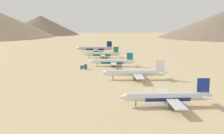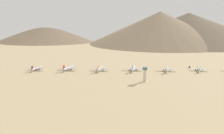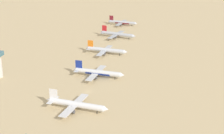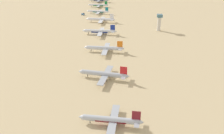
{
  "view_description": "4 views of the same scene",
  "coord_description": "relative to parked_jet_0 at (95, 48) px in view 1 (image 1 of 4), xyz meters",
  "views": [
    {
      "loc": [
        33.43,
        154.3,
        39.29
      ],
      "look_at": [
        16.79,
        -59.2,
        4.27
      ],
      "focal_mm": 44.8,
      "sensor_mm": 36.0,
      "label": 1
    },
    {
      "loc": [
        -436.44,
        1.79,
        92.44
      ],
      "look_at": [
        -6.99,
        69.22,
        6.37
      ],
      "focal_mm": 38.28,
      "sensor_mm": 36.0,
      "label": 2
    },
    {
      "loc": [
        92.67,
        -246.26,
        117.13
      ],
      "look_at": [
        6.29,
        42.05,
        5.75
      ],
      "focal_mm": 60.56,
      "sensor_mm": 36.0,
      "label": 3
    },
    {
      "loc": [
        -37.55,
        317.51,
        91.64
      ],
      "look_at": [
        -25.71,
        140.14,
        6.35
      ],
      "focal_mm": 36.98,
      "sensor_mm": 36.0,
      "label": 4
    }
  ],
  "objects": [
    {
      "name": "parked_jet_1",
      "position": [
        -6.06,
        57.81,
        -0.7
      ],
      "size": [
        41.92,
        34.05,
        12.09
      ],
      "color": "silver",
      "rests_on": "ground"
    },
    {
      "name": "ground_plane",
      "position": [
        -26.92,
        206.78,
        -4.72
      ],
      "size": [
        2502.08,
        2502.08,
        0.0
      ],
      "primitive_type": "plane",
      "color": "tan"
    },
    {
      "name": "service_truck",
      "position": [
        11.98,
        129.67,
        -2.64
      ],
      "size": [
        5.62,
        3.9,
        3.9
      ],
      "color": "#1E5999",
      "rests_on": "ground"
    },
    {
      "name": "parked_jet_3",
      "position": [
        -24.15,
        174.93,
        -0.25
      ],
      "size": [
        46.08,
        37.42,
        13.29
      ],
      "color": "white",
      "rests_on": "ground"
    },
    {
      "name": "desert_hill_4",
      "position": [
        153.32,
        -491.69,
        23.61
      ],
      "size": [
        229.94,
        229.94,
        56.66
      ],
      "primitive_type": "cone",
      "color": "#70604C",
      "rests_on": "ground"
    },
    {
      "name": "parked_jet_2",
      "position": [
        -12.99,
        116.84,
        -0.73
      ],
      "size": [
        41.59,
        33.89,
        11.99
      ],
      "color": "white",
      "rests_on": "ground"
    },
    {
      "name": "parked_jet_0",
      "position": [
        0.0,
        0.0,
        0.0
      ],
      "size": [
        49.2,
        40.11,
        14.19
      ],
      "color": "#B2B7C1",
      "rests_on": "ground"
    },
    {
      "name": "parked_jet_4",
      "position": [
        -29.5,
        236.65,
        -0.37
      ],
      "size": [
        45.29,
        36.71,
        13.08
      ],
      "color": "silver",
      "rests_on": "ground"
    }
  ]
}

